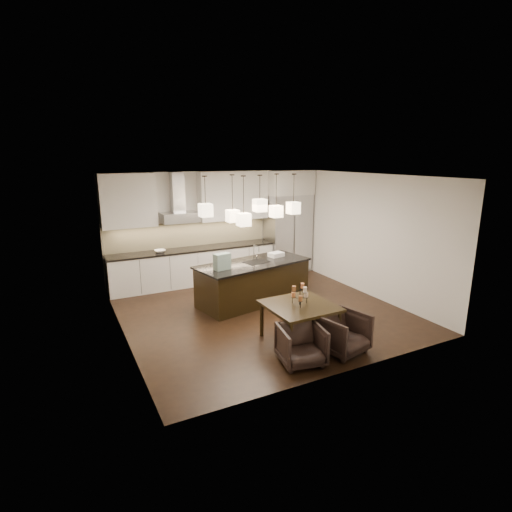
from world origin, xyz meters
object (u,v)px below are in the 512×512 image
armchair_left (301,345)px  armchair_right (342,333)px  dining_table (299,323)px  island_body (253,283)px  refrigerator (287,233)px

armchair_left → armchair_right: 0.82m
dining_table → armchair_right: size_ratio=1.53×
island_body → dining_table: island_body is taller
island_body → armchair_left: size_ratio=3.59×
refrigerator → armchair_left: 5.32m
armchair_left → refrigerator: bearing=72.3°
dining_table → armchair_left: 0.80m
dining_table → armchair_left: bearing=-121.7°
armchair_left → armchair_right: bearing=12.2°
dining_table → armchair_right: dining_table is taller
refrigerator → island_body: (-1.97, -1.80, -0.64)m
island_body → armchair_left: island_body is taller
refrigerator → island_body: refrigerator is taller
refrigerator → island_body: 2.75m
refrigerator → armchair_left: refrigerator is taller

